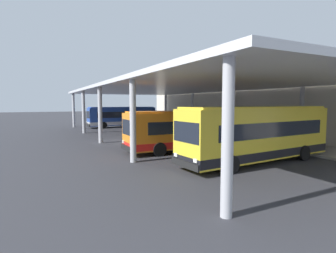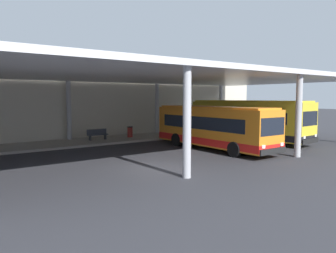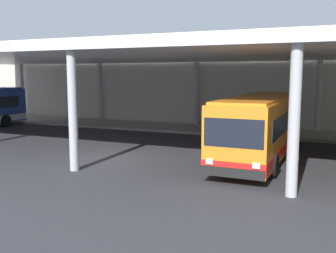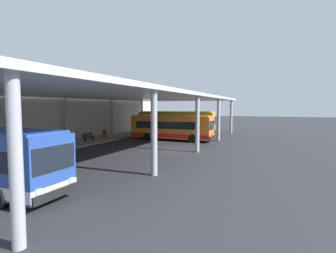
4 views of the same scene
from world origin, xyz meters
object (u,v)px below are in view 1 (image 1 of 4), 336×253
(bench_waiting, at_px, (232,131))
(trash_bin, at_px, (253,134))
(bus_second_bay, at_px, (190,130))
(bus_middle_bay, at_px, (258,134))
(bus_nearest_bay, at_px, (122,117))

(bench_waiting, relative_size, trash_bin, 1.84)
(bus_second_bay, relative_size, trash_bin, 10.76)
(bus_second_bay, relative_size, bus_middle_bay, 0.92)
(bus_nearest_bay, height_order, bus_second_bay, same)
(bus_nearest_bay, relative_size, bench_waiting, 5.86)
(bus_middle_bay, distance_m, trash_bin, 10.67)
(bus_second_bay, height_order, bus_middle_bay, bus_middle_bay)
(bus_middle_bay, relative_size, trash_bin, 11.72)
(bus_nearest_bay, xyz_separation_m, bus_middle_bay, (28.35, 0.25, 0.19))
(bus_second_bay, bearing_deg, bench_waiting, 120.88)
(bus_second_bay, xyz_separation_m, trash_bin, (-2.03, 8.79, -0.98))
(bus_middle_bay, height_order, bench_waiting, bus_middle_bay)
(bus_nearest_bay, xyz_separation_m, bus_second_bay, (22.61, -1.32, 0.00))
(bench_waiting, bearing_deg, bus_second_bay, -59.12)
(trash_bin, bearing_deg, bench_waiting, -179.89)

